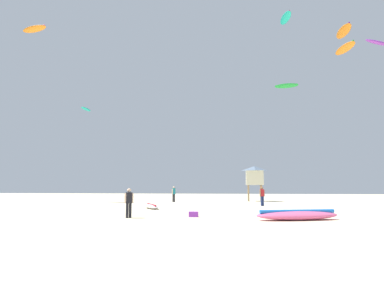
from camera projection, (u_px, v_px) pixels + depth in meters
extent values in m
plane|color=beige|center=(136.00, 229.00, 15.09)|extent=(120.00, 120.00, 0.00)
cylinder|color=black|center=(127.00, 211.00, 20.14)|extent=(0.16, 0.16, 0.85)
cylinder|color=black|center=(130.00, 210.00, 20.26)|extent=(0.16, 0.16, 0.85)
cylinder|color=black|center=(129.00, 198.00, 20.29)|extent=(0.39, 0.39, 0.64)
cylinder|color=beige|center=(125.00, 198.00, 20.15)|extent=(0.11, 0.11, 0.59)
cylinder|color=beige|center=(132.00, 198.00, 20.42)|extent=(0.11, 0.11, 0.59)
sphere|color=beige|center=(129.00, 190.00, 20.34)|extent=(0.23, 0.23, 0.23)
cylinder|color=#2D2D33|center=(173.00, 198.00, 38.92)|extent=(0.16, 0.16, 0.87)
cylinder|color=#2D2D33|center=(174.00, 198.00, 39.07)|extent=(0.16, 0.16, 0.87)
cylinder|color=teal|center=(174.00, 191.00, 39.08)|extent=(0.40, 0.40, 0.65)
cylinder|color=beige|center=(172.00, 192.00, 38.91)|extent=(0.12, 0.12, 0.60)
cylinder|color=beige|center=(175.00, 191.00, 39.26)|extent=(0.12, 0.12, 0.60)
sphere|color=beige|center=(174.00, 187.00, 39.14)|extent=(0.24, 0.24, 0.24)
cylinder|color=navy|center=(263.00, 201.00, 31.68)|extent=(0.16, 0.16, 0.87)
cylinder|color=navy|center=(261.00, 201.00, 31.58)|extent=(0.16, 0.16, 0.87)
cylinder|color=#B21E23|center=(262.00, 193.00, 31.72)|extent=(0.40, 0.40, 0.65)
cylinder|color=#936B4C|center=(264.00, 193.00, 31.84)|extent=(0.12, 0.12, 0.60)
cylinder|color=#936B4C|center=(260.00, 193.00, 31.59)|extent=(0.12, 0.12, 0.60)
sphere|color=#936B4C|center=(262.00, 188.00, 31.77)|extent=(0.24, 0.24, 0.24)
ellipsoid|color=white|center=(152.00, 206.00, 28.00)|extent=(2.17, 3.21, 0.38)
cylinder|color=red|center=(152.00, 205.00, 28.02)|extent=(1.38, 2.66, 0.14)
ellipsoid|color=#E5598C|center=(297.00, 215.00, 18.94)|extent=(4.91, 2.63, 0.58)
cylinder|color=blue|center=(297.00, 211.00, 18.96)|extent=(4.23, 1.42, 0.21)
cylinder|color=#8C704C|center=(261.00, 193.00, 41.44)|extent=(0.14, 0.14, 1.90)
cylinder|color=#8C704C|center=(262.00, 193.00, 39.96)|extent=(0.14, 0.14, 1.90)
cylinder|color=#8C704C|center=(248.00, 193.00, 41.62)|extent=(0.14, 0.14, 1.90)
cylinder|color=#8C704C|center=(249.00, 193.00, 40.14)|extent=(0.14, 0.14, 1.90)
cube|color=beige|center=(255.00, 178.00, 41.00)|extent=(2.00, 2.00, 1.70)
pyramid|color=slate|center=(254.00, 168.00, 41.14)|extent=(2.30, 2.30, 0.55)
cube|color=purple|center=(194.00, 214.00, 20.73)|extent=(0.56, 0.36, 0.32)
ellipsoid|color=orange|center=(344.00, 31.00, 44.53)|extent=(1.43, 4.50, 0.90)
cylinder|color=purple|center=(344.00, 30.00, 44.55)|extent=(0.29, 4.12, 0.20)
ellipsoid|color=orange|center=(345.00, 48.00, 41.42)|extent=(2.03, 4.30, 0.74)
cylinder|color=green|center=(345.00, 47.00, 41.45)|extent=(0.93, 3.77, 0.18)
ellipsoid|color=green|center=(286.00, 86.00, 54.95)|extent=(3.84, 1.73, 0.79)
cylinder|color=green|center=(286.00, 85.00, 54.97)|extent=(3.38, 0.76, 0.16)
ellipsoid|color=purple|center=(378.00, 43.00, 37.13)|extent=(3.74, 2.87, 0.75)
ellipsoid|color=#19B29E|center=(286.00, 18.00, 42.50)|extent=(1.50, 3.55, 0.75)
cylinder|color=#E5598C|center=(286.00, 17.00, 42.52)|extent=(0.61, 3.15, 0.15)
ellipsoid|color=#19B29E|center=(86.00, 109.00, 58.92)|extent=(1.01, 3.35, 0.40)
ellipsoid|color=orange|center=(34.00, 29.00, 42.82)|extent=(3.92, 2.15, 0.65)
cylinder|color=#E5598C|center=(34.00, 28.00, 42.84)|extent=(3.36, 1.15, 0.17)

